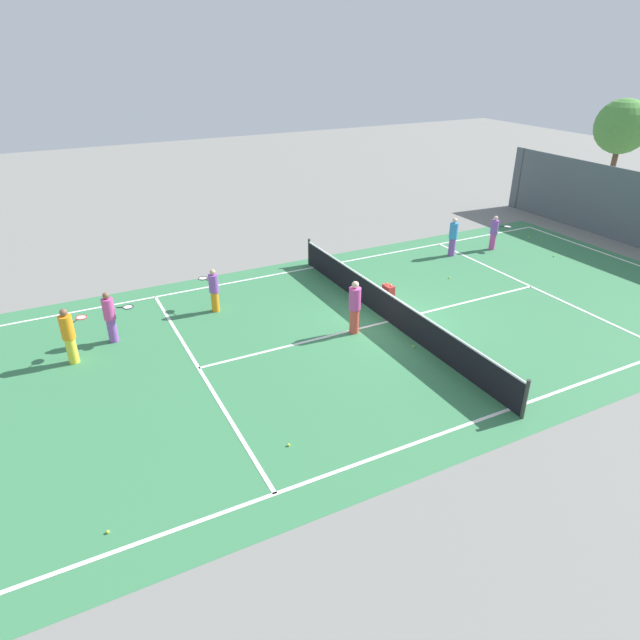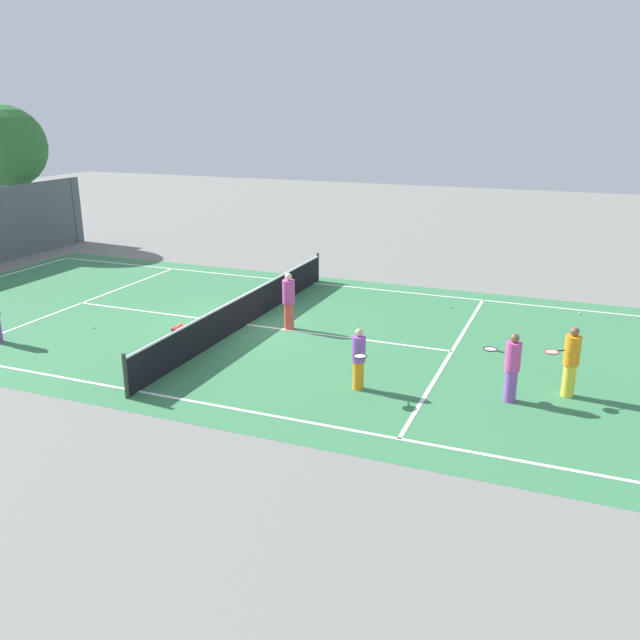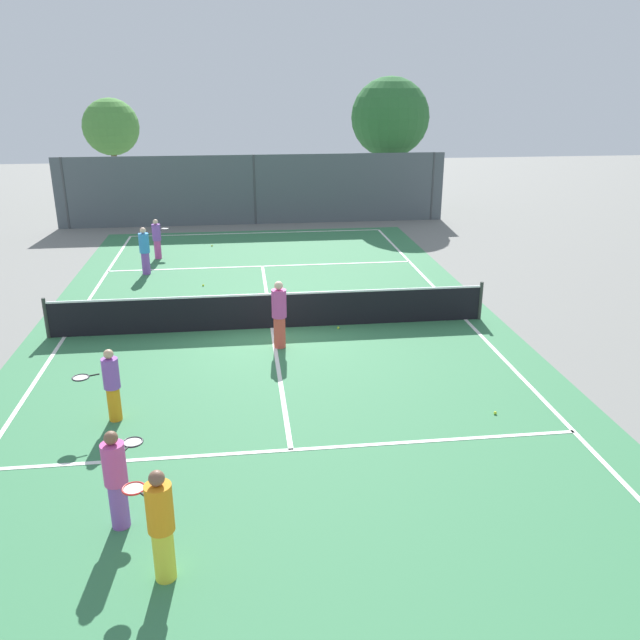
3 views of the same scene
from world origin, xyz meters
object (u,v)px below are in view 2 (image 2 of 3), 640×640
Objects in this scene: player_4 at (359,358)px; ball_crate at (180,332)px; player_5 at (289,301)px; player_1 at (512,367)px; tennis_ball_6 at (280,309)px; tennis_ball_2 at (94,327)px; tennis_ball_1 at (580,314)px; tennis_ball_4 at (451,306)px; tennis_ball_5 at (199,340)px; player_3 at (571,361)px.

player_4 is 3.38× the size of ball_crate.
player_1 is at bearing -112.76° from player_5.
tennis_ball_2 is at bearing 130.68° from tennis_ball_6.
player_4 reaches higher than tennis_ball_1.
tennis_ball_4 is at bearing -5.36° from player_4.
tennis_ball_5 is at bearing -90.42° from ball_crate.
player_5 is at bearing 134.91° from tennis_ball_4.
player_4 is 6.25m from ball_crate.
player_4 is (-0.66, 3.43, -0.06)m from player_1.
player_1 is 3.63× the size of ball_crate.
player_1 is 3.50m from player_4.
tennis_ball_1 is (7.74, -1.35, -0.81)m from player_1.
tennis_ball_6 is at bearing 40.96° from player_4.
player_4 reaches higher than tennis_ball_4.
tennis_ball_2 and tennis_ball_5 have the same top height.
ball_crate is 6.82× the size of tennis_ball_5.
tennis_ball_4 is 1.00× the size of tennis_ball_6.
player_1 is at bearing 170.09° from tennis_ball_1.
player_3 is 7.42m from tennis_ball_4.
tennis_ball_4 and tennis_ball_5 have the same top height.
tennis_ball_2 is 11.57m from tennis_ball_4.
tennis_ball_2 and tennis_ball_6 have the same top height.
player_4 is at bearing -106.08° from tennis_ball_5.
tennis_ball_1 and tennis_ball_4 have the same top height.
tennis_ball_6 is at bearing 60.25° from player_1.
player_1 reaches higher than tennis_ball_5.
ball_crate is 0.64m from tennis_ball_5.
player_5 is 26.50× the size of tennis_ball_6.
player_3 is 8.35m from player_5.
tennis_ball_2 is at bearing 90.30° from player_3.
tennis_ball_1 is at bearing -57.68° from ball_crate.
tennis_ball_4 is 8.64m from tennis_ball_5.
player_5 is at bearing -146.60° from tennis_ball_6.
player_4 reaches higher than tennis_ball_5.
tennis_ball_5 is 1.00× the size of tennis_ball_6.
player_4 is 23.06× the size of tennis_ball_4.
ball_crate is 6.82× the size of tennis_ball_4.
player_1 reaches higher than player_4.
tennis_ball_1 and tennis_ball_2 have the same top height.
player_4 is at bearing -135.96° from player_5.
tennis_ball_1 is (6.84, -10.81, -0.15)m from ball_crate.
player_3 is 25.75× the size of tennis_ball_4.
player_4 is 6.94m from tennis_ball_6.
player_3 is 9.96m from tennis_ball_6.
player_1 is 24.77× the size of tennis_ball_4.
ball_crate is at bearing 157.61° from tennis_ball_6.
player_1 is 24.77× the size of tennis_ball_1.
player_1 is 9.52m from ball_crate.
player_1 is at bearing 122.19° from player_3.
tennis_ball_2 is at bearing 111.29° from player_5.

